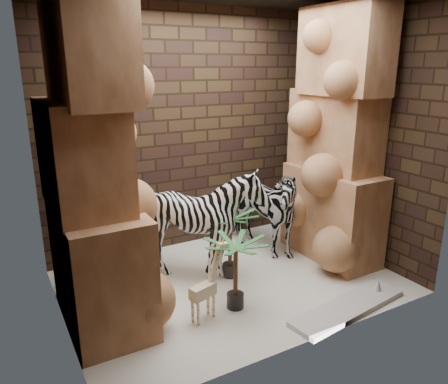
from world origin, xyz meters
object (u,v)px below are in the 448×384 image
zebra_left (204,228)px  palm_back (236,274)px  giraffe_toy (203,283)px  surfboard (348,307)px  zebra_right (259,201)px  palm_front (230,244)px

zebra_left → palm_back: zebra_left is taller
palm_back → zebra_left: bearing=88.1°
giraffe_toy → surfboard: (1.31, -0.55, -0.36)m
zebra_right → zebra_left: bearing=-175.8°
zebra_right → palm_front: size_ratio=1.73×
zebra_left → palm_back: size_ratio=1.76×
giraffe_toy → palm_front: size_ratio=0.98×
surfboard → zebra_right: bearing=83.0°
surfboard → zebra_left: bearing=117.7°
zebra_left → giraffe_toy: 0.88m
palm_front → zebra_right: bearing=32.3°
zebra_right → palm_front: bearing=-160.6°
giraffe_toy → palm_front: (0.65, 0.63, 0.01)m
palm_back → surfboard: size_ratio=0.53×
zebra_left → giraffe_toy: bearing=-119.0°
zebra_left → surfboard: bearing=-56.3°
zebra_left → giraffe_toy: (-0.40, -0.76, -0.20)m
zebra_left → palm_front: size_ratio=1.65×
giraffe_toy → palm_back: bearing=-10.8°
giraffe_toy → palm_back: 0.37m
zebra_right → zebra_left: (-0.91, -0.28, -0.09)m
zebra_right → surfboard: bearing=-102.5°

